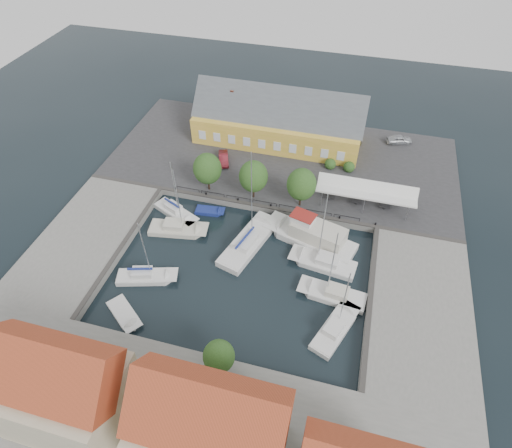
{
  "coord_description": "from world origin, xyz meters",
  "views": [
    {
      "loc": [
        10.97,
        -34.74,
        42.83
      ],
      "look_at": [
        0.0,
        6.0,
        1.5
      ],
      "focal_mm": 30.0,
      "sensor_mm": 36.0,
      "label": 1
    }
  ],
  "objects": [
    {
      "name": "warehouse",
      "position": [
        -2.6,
        28.36,
        4.43
      ],
      "size": [
        28.56,
        14.0,
        9.55
      ],
      "color": "gold",
      "rests_on": "north_quay"
    },
    {
      "name": "west_quay",
      "position": [
        -22.0,
        -2.0,
        0.5
      ],
      "size": [
        12.0,
        24.0,
        1.0
      ],
      "primitive_type": "cube",
      "color": "slate",
      "rests_on": "ground"
    },
    {
      "name": "east_boat_c",
      "position": [
        12.78,
        -7.09,
        0.26
      ],
      "size": [
        5.19,
        8.24,
        10.27
      ],
      "color": "silver",
      "rests_on": "ground"
    },
    {
      "name": "car_red",
      "position": [
        -9.04,
        19.2,
        1.7
      ],
      "size": [
        2.9,
        4.53,
        1.41
      ],
      "primitive_type": "imported",
      "rotation": [
        0.0,
        0.0,
        0.36
      ],
      "color": "maroon",
      "rests_on": "north_quay"
    },
    {
      "name": "quay_trees",
      "position": [
        -2.0,
        12.0,
        4.88
      ],
      "size": [
        18.2,
        4.2,
        6.3
      ],
      "color": "black",
      "rests_on": "north_quay"
    },
    {
      "name": "east_quay",
      "position": [
        22.0,
        -2.0,
        0.5
      ],
      "size": [
        12.0,
        24.0,
        1.0
      ],
      "primitive_type": "cube",
      "color": "slate",
      "rests_on": "ground"
    },
    {
      "name": "west_boat_a",
      "position": [
        -12.31,
        6.42,
        0.27
      ],
      "size": [
        7.79,
        5.18,
        10.32
      ],
      "color": "silver",
      "rests_on": "ground"
    },
    {
      "name": "townhouses",
      "position": [
        1.93,
        -23.24,
        5.82
      ],
      "size": [
        36.3,
        8.5,
        12.0
      ],
      "color": "beige",
      "rests_on": "south_bank"
    },
    {
      "name": "tent_canopy",
      "position": [
        14.0,
        14.5,
        3.68
      ],
      "size": [
        14.0,
        4.0,
        2.83
      ],
      "color": "white",
      "rests_on": "north_quay"
    },
    {
      "name": "east_boat_a",
      "position": [
        10.15,
        2.43,
        0.26
      ],
      "size": [
        9.09,
        4.02,
        12.39
      ],
      "color": "silver",
      "rests_on": "ground"
    },
    {
      "name": "south_bank",
      "position": [
        0.0,
        -21.0,
        0.5
      ],
      "size": [
        56.0,
        14.0,
        1.0
      ],
      "primitive_type": "cube",
      "color": "slate",
      "rests_on": "ground"
    },
    {
      "name": "quay_edge_fittings",
      "position": [
        0.02,
        4.75,
        1.06
      ],
      "size": [
        56.0,
        24.72,
        0.4
      ],
      "color": "#383533",
      "rests_on": "north_quay"
    },
    {
      "name": "launch_nw",
      "position": [
        -7.67,
        8.12,
        0.09
      ],
      "size": [
        4.48,
        2.14,
        0.88
      ],
      "color": "navy",
      "rests_on": "ground"
    },
    {
      "name": "east_boat_b",
      "position": [
        12.01,
        -2.31,
        0.26
      ],
      "size": [
        8.6,
        3.61,
        11.41
      ],
      "color": "silver",
      "rests_on": "ground"
    },
    {
      "name": "center_sailboat",
      "position": [
        -0.4,
        3.15,
        0.36
      ],
      "size": [
        6.27,
        11.73,
        15.25
      ],
      "color": "silver",
      "rests_on": "ground"
    },
    {
      "name": "west_boat_d",
      "position": [
        -11.26,
        -5.71,
        0.27
      ],
      "size": [
        7.93,
        4.35,
        10.41
      ],
      "color": "silver",
      "rests_on": "ground"
    },
    {
      "name": "west_boat_b",
      "position": [
        -10.75,
        3.26,
        0.26
      ],
      "size": [
        8.61,
        4.11,
        11.34
      ],
      "color": "beige",
      "rests_on": "ground"
    },
    {
      "name": "ground",
      "position": [
        0.0,
        0.0,
        0.0
      ],
      "size": [
        140.0,
        140.0,
        0.0
      ],
      "primitive_type": "plane",
      "color": "black",
      "rests_on": "ground"
    },
    {
      "name": "car_silver",
      "position": [
        18.52,
        32.34,
        1.74
      ],
      "size": [
        4.64,
        2.97,
        1.47
      ],
      "primitive_type": "imported",
      "rotation": [
        0.0,
        0.0,
        1.88
      ],
      "color": "#B2B5BA",
      "rests_on": "north_quay"
    },
    {
      "name": "north_quay",
      "position": [
        0.0,
        23.0,
        0.5
      ],
      "size": [
        56.0,
        26.0,
        1.0
      ],
      "primitive_type": "cube",
      "color": "#2D2D30",
      "rests_on": "ground"
    },
    {
      "name": "launch_sw",
      "position": [
        -11.36,
        -11.33,
        0.09
      ],
      "size": [
        5.71,
        5.0,
        0.98
      ],
      "color": "silver",
      "rests_on": "ground"
    },
    {
      "name": "trawler",
      "position": [
        8.01,
        6.09,
        1.02
      ],
      "size": [
        13.42,
        7.28,
        5.0
      ],
      "color": "silver",
      "rests_on": "ground"
    }
  ]
}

